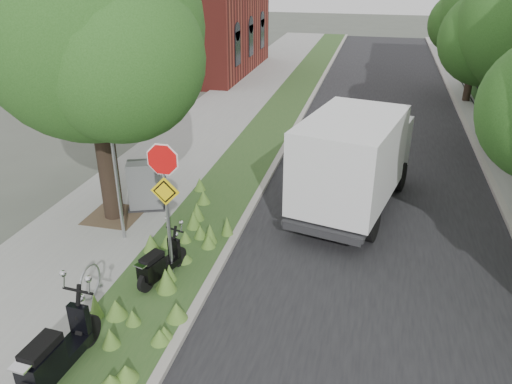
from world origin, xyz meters
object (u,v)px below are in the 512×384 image
Objects in this scene: scooter_near at (157,267)px; utility_cabinet at (145,186)px; box_truck at (355,158)px; scooter_far at (53,360)px; sign_assembly at (165,184)px.

scooter_near is 1.13× the size of utility_cabinet.
scooter_near is at bearing -128.96° from box_truck.
scooter_near is at bearing 80.80° from scooter_far.
sign_assembly reaches higher than box_truck.
utility_cabinet is at bearing 118.50° from scooter_near.
scooter_far is at bearing -101.19° from sign_assembly.
sign_assembly is 2.08× the size of scooter_near.
scooter_far is 6.43m from utility_cabinet.
utility_cabinet is at bearing -165.26° from box_truck.
sign_assembly is 3.84m from utility_cabinet.
scooter_far reaches higher than scooter_near.
scooter_near is (-0.18, -0.35, -1.84)m from sign_assembly.
sign_assembly is at bearing 78.81° from scooter_far.
utility_cabinet is (-1.95, 2.92, -1.55)m from sign_assembly.
box_truck is (3.83, 4.74, 1.09)m from scooter_near.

